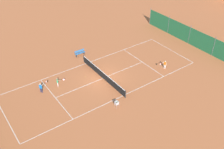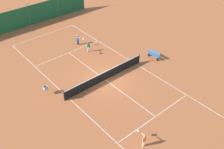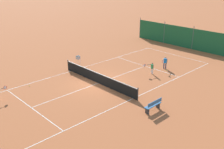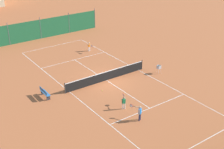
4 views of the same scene
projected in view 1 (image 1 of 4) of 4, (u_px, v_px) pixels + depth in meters
The scene contains 12 objects.
ground_plane at pixel (103, 78), 32.31m from camera, with size 600.00×600.00×0.00m, color #B25B33.
court_line_markings at pixel (103, 78), 32.31m from camera, with size 8.25×23.85×0.01m.
tennis_net at pixel (103, 75), 32.02m from camera, with size 9.18×0.08×1.06m.
windscreen_fence_far at pixel (189, 35), 38.88m from camera, with size 17.28×0.08×2.90m.
player_far_service at pixel (58, 81), 30.69m from camera, with size 0.66×0.89×1.14m.
player_far_baseline at pixel (41, 87), 29.70m from camera, with size 0.49×1.07×1.27m.
player_near_service at pixel (165, 64), 33.71m from camera, with size 0.38×0.97×1.13m.
tennis_ball_service_box at pixel (43, 89), 30.54m from camera, with size 0.07×0.07×0.07m, color #CCE033.
tennis_ball_alley_left at pixel (85, 76), 32.58m from camera, with size 0.07×0.07×0.07m, color #CCE033.
tennis_ball_near_corner at pixel (151, 79), 32.12m from camera, with size 0.07×0.07×0.07m, color #CCE033.
ball_hopper at pixel (117, 103), 27.56m from camera, with size 0.36×0.36×0.89m.
courtside_bench at pixel (80, 53), 36.45m from camera, with size 0.36×1.50×0.84m.
Camera 1 is at (21.89, -14.20, 19.10)m, focal length 42.00 mm.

